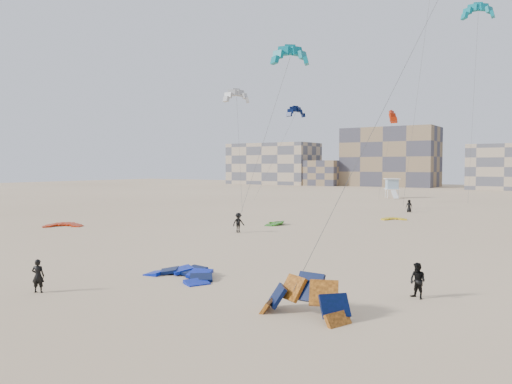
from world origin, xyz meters
The scene contains 19 objects.
ground centered at (0.00, 0.00, 0.00)m, with size 320.00×320.00×0.00m, color beige.
kite_ground_blue centered at (1.65, 2.96, 0.00)m, with size 4.15×4.30×0.85m, color #0E1BC4, non-canonical shape.
kite_ground_orange centered at (10.78, 0.34, 0.00)m, with size 4.06×2.86×2.80m, color orange, non-canonical shape.
kite_ground_red centered at (-24.65, 14.01, 0.00)m, with size 3.52×3.72×0.57m, color #BC1C00, non-canonical shape.
kite_ground_green centered at (-7.22, 27.50, 0.00)m, with size 2.92×3.05×0.74m, color #24791B, non-canonical shape.
kite_ground_yellow centered at (1.99, 39.21, 0.00)m, with size 2.62×2.75×0.38m, color yellow, non-canonical shape.
kitesurfer_main centered at (-2.05, -3.45, 0.84)m, with size 0.61×0.40×1.67m, color black.
kitesurfer_b centered at (13.98, 5.77, 0.85)m, with size 0.83×0.64×1.70m, color black.
kitesurfer_c centered at (-6.73, 20.26, 0.93)m, with size 1.20×0.69×1.86m, color black.
kitesurfer_e centered at (0.66, 49.81, 0.85)m, with size 0.83×0.54×1.71m, color black.
kite_fly_teal_a centered at (-3.06, 23.58, 16.56)m, with size 5.54×6.72×16.83m.
kite_fly_grey centered at (-17.98, 35.70, 15.30)m, with size 7.78×8.80×15.57m.
kite_fly_navy centered at (-18.15, 52.14, 14.73)m, with size 6.04×8.32×14.86m.
kite_fly_teal_b centered at (7.63, 56.84, 27.31)m, with size 5.29×5.32×27.84m.
kite_fly_red centered at (-6.19, 63.42, 14.21)m, with size 4.66×7.35×14.63m.
lifeguard_tower_far centered at (-11.06, 78.24, 1.90)m, with size 3.72×5.77×3.84m.
condo_west_a centered at (-70.00, 130.00, 7.00)m, with size 30.00×15.00×14.00m, color tan.
condo_west_b centered at (-30.00, 134.00, 9.00)m, with size 28.00×14.00×18.00m, color #7F684D.
condo_fill_left centered at (-50.00, 128.00, 4.00)m, with size 12.00×10.00×8.00m, color #7F684D.
Camera 1 is at (20.43, -17.89, 6.28)m, focal length 35.00 mm.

